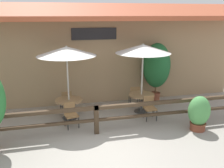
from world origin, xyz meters
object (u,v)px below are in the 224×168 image
(patio_umbrella_near, at_px, (66,51))
(dining_table_middle, at_px, (141,98))
(dining_table_near, at_px, (69,103))
(chair_near_wallside, at_px, (66,100))
(chair_middle_streetside, at_px, (150,107))
(potted_plant_tall_tropical, at_px, (157,66))
(chair_middle_wallside, at_px, (134,95))
(chair_near_streetside, at_px, (71,113))
(potted_plant_corner_fern, at_px, (199,113))
(patio_umbrella_middle, at_px, (143,49))

(patio_umbrella_near, relative_size, dining_table_middle, 2.69)
(dining_table_near, bearing_deg, chair_near_wallside, 95.21)
(chair_middle_streetside, bearing_deg, potted_plant_tall_tropical, 63.08)
(dining_table_middle, xyz_separation_m, chair_middle_streetside, (0.05, -0.74, -0.11))
(chair_middle_wallside, bearing_deg, dining_table_middle, 101.30)
(chair_near_wallside, bearing_deg, dining_table_near, 86.35)
(chair_near_streetside, relative_size, chair_middle_streetside, 1.00)
(chair_middle_wallside, bearing_deg, dining_table_near, 23.06)
(patio_umbrella_near, distance_m, chair_near_wallside, 2.18)
(chair_middle_streetside, xyz_separation_m, chair_middle_wallside, (-0.09, 1.49, 0.00))
(patio_umbrella_near, height_order, dining_table_near, patio_umbrella_near)
(dining_table_near, height_order, dining_table_middle, same)
(chair_near_wallside, relative_size, chair_middle_wallside, 1.00)
(chair_middle_wallside, relative_size, potted_plant_corner_fern, 0.72)
(chair_near_wallside, xyz_separation_m, dining_table_middle, (2.90, -0.75, 0.11))
(dining_table_near, distance_m, potted_plant_tall_tropical, 4.13)
(chair_near_streetside, height_order, chair_near_wallside, same)
(chair_near_streetside, bearing_deg, patio_umbrella_near, 77.23)
(patio_umbrella_near, distance_m, patio_umbrella_middle, 2.84)
(patio_umbrella_middle, height_order, potted_plant_corner_fern, patio_umbrella_middle)
(chair_near_streetside, bearing_deg, patio_umbrella_middle, 1.38)
(chair_near_wallside, relative_size, patio_umbrella_middle, 0.31)
(chair_near_streetside, relative_size, potted_plant_corner_fern, 0.72)
(chair_near_wallside, height_order, dining_table_middle, chair_near_wallside)
(chair_near_streetside, bearing_deg, potted_plant_tall_tropical, 11.62)
(chair_middle_wallside, xyz_separation_m, potted_plant_corner_fern, (1.34, -2.73, 0.14))
(patio_umbrella_middle, xyz_separation_m, chair_middle_wallside, (-0.04, 0.75, -2.05))
(chair_near_streetside, relative_size, potted_plant_tall_tropical, 0.33)
(dining_table_middle, distance_m, chair_middle_streetside, 0.76)
(patio_umbrella_middle, xyz_separation_m, dining_table_middle, (0.00, 0.00, -1.94))
(chair_near_streetside, distance_m, potted_plant_tall_tropical, 4.40)
(patio_umbrella_near, relative_size, chair_near_wallside, 3.19)
(patio_umbrella_middle, height_order, dining_table_middle, patio_umbrella_middle)
(patio_umbrella_middle, bearing_deg, chair_middle_wallside, 92.80)
(chair_middle_streetside, xyz_separation_m, potted_plant_corner_fern, (1.25, -1.24, 0.14))
(patio_umbrella_near, relative_size, chair_middle_wallside, 3.19)
(patio_umbrella_middle, relative_size, potted_plant_tall_tropical, 1.05)
(dining_table_middle, bearing_deg, chair_near_wallside, 165.48)
(chair_near_streetside, distance_m, patio_umbrella_middle, 3.57)
(chair_middle_streetside, bearing_deg, dining_table_near, 167.22)
(dining_table_near, xyz_separation_m, chair_middle_wallside, (2.80, 0.73, -0.11))
(chair_middle_wallside, bearing_deg, chair_near_streetside, 36.08)
(patio_umbrella_middle, distance_m, potted_plant_corner_fern, 3.05)
(patio_umbrella_near, xyz_separation_m, potted_plant_tall_tropical, (3.88, 1.03, -0.94))
(chair_near_wallside, xyz_separation_m, patio_umbrella_middle, (2.90, -0.75, 2.05))
(potted_plant_corner_fern, bearing_deg, chair_near_wallside, 146.97)
(dining_table_near, xyz_separation_m, dining_table_middle, (2.84, -0.02, 0.00))
(chair_near_wallside, height_order, potted_plant_tall_tropical, potted_plant_tall_tropical)
(patio_umbrella_near, height_order, chair_near_wallside, patio_umbrella_near)
(potted_plant_tall_tropical, bearing_deg, chair_near_streetside, -155.57)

